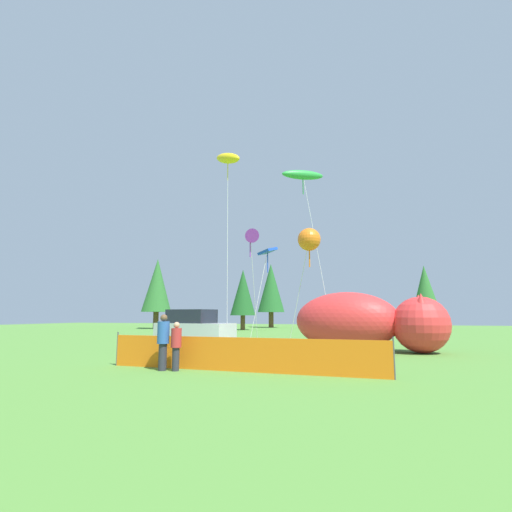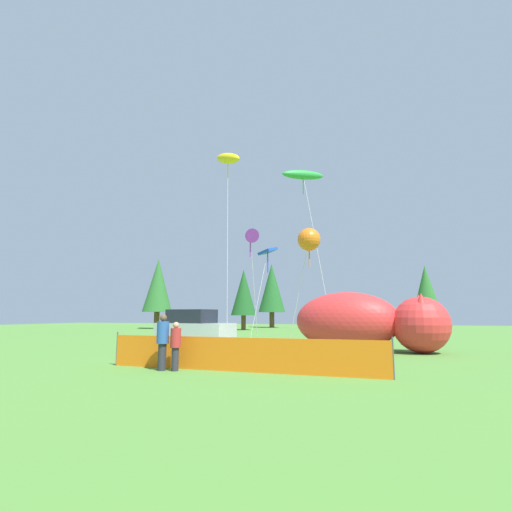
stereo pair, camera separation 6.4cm
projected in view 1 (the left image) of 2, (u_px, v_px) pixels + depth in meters
name	position (u px, v px, depth m)	size (l,w,h in m)	color
ground_plane	(224.00, 359.00, 17.29)	(120.00, 120.00, 0.00)	#548C38
parked_car	(194.00, 331.00, 21.15)	(4.44, 2.47, 2.16)	#B7BCC1
folding_chair	(309.00, 349.00, 16.05)	(0.67, 0.67, 0.91)	black
inflatable_cat	(365.00, 323.00, 21.00)	(8.03, 3.82, 3.10)	red
safety_fence	(239.00, 354.00, 13.43)	(9.96, 0.45, 1.24)	orange
spectator_in_blue_shirt	(163.00, 340.00, 13.78)	(0.41, 0.41, 1.90)	#2D2D38
spectator_in_green_shirt	(176.00, 344.00, 13.65)	(0.36, 0.36, 1.64)	#2D2D38
kite_yellow_hero	(228.00, 159.00, 22.69)	(2.02, 1.76, 11.32)	silver
kite_purple_delta	(250.00, 235.00, 22.58)	(1.31, 2.22, 6.94)	silver
kite_blue_box	(267.00, 253.00, 24.01)	(1.30, 2.22, 5.95)	silver
kite_orange_flower	(309.00, 240.00, 18.63)	(1.88, 1.46, 5.91)	silver
kite_green_fish	(303.00, 175.00, 25.89)	(3.39, 3.06, 11.35)	silver
horizon_tree_east	(271.00, 288.00, 58.37)	(3.90, 3.90, 9.30)	brown
horizon_tree_west	(425.00, 290.00, 48.71)	(3.30, 3.30, 7.87)	brown
horizon_tree_mid	(157.00, 285.00, 53.82)	(3.93, 3.93, 9.37)	brown
horizon_tree_northeast	(243.00, 293.00, 49.50)	(3.12, 3.12, 7.45)	brown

